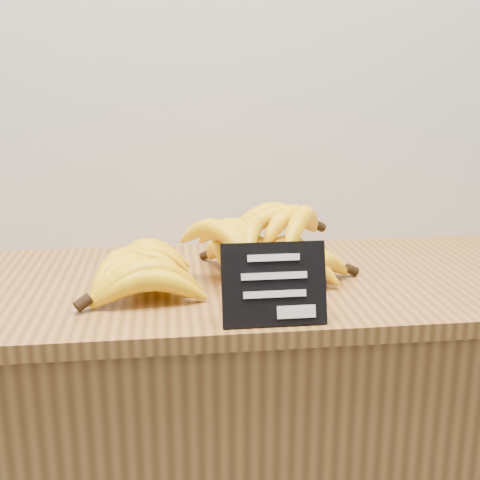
# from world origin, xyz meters

# --- Properties ---
(counter_top) EXTENTS (1.44, 0.54, 0.03)m
(counter_top) POSITION_xyz_m (0.06, 2.75, 0.92)
(counter_top) COLOR olive
(counter_top) RESTS_ON counter
(chalkboard_sign) EXTENTS (0.17, 0.04, 0.13)m
(chalkboard_sign) POSITION_xyz_m (0.09, 2.52, 1.00)
(chalkboard_sign) COLOR black
(chalkboard_sign) RESTS_ON counter_top
(banana_pile) EXTENTS (0.54, 0.32, 0.13)m
(banana_pile) POSITION_xyz_m (0.06, 2.75, 0.98)
(banana_pile) COLOR yellow
(banana_pile) RESTS_ON counter_top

